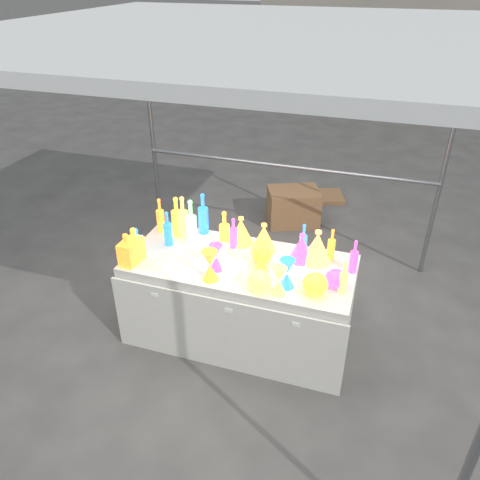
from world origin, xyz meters
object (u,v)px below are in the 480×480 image
(cardboard_box_closed, at_px, (293,207))
(globe_0, at_px, (315,285))
(display_table, at_px, (240,300))
(decanter_0, at_px, (134,244))
(lampshade_0, at_px, (241,230))
(hourglass_0, at_px, (210,265))
(bottle_0, at_px, (177,216))

(cardboard_box_closed, bearing_deg, globe_0, -97.65)
(display_table, relative_size, globe_0, 10.08)
(decanter_0, bearing_deg, lampshade_0, 44.76)
(display_table, bearing_deg, hourglass_0, -115.67)
(bottle_0, distance_m, globe_0, 1.37)
(cardboard_box_closed, bearing_deg, lampshade_0, -115.12)
(cardboard_box_closed, relative_size, bottle_0, 1.69)
(cardboard_box_closed, height_order, hourglass_0, hourglass_0)
(decanter_0, xyz_separation_m, globe_0, (1.44, -0.02, -0.07))
(cardboard_box_closed, distance_m, hourglass_0, 2.52)
(display_table, bearing_deg, lampshade_0, 105.93)
(globe_0, bearing_deg, cardboard_box_closed, 105.24)
(display_table, xyz_separation_m, globe_0, (0.63, -0.22, 0.45))
(bottle_0, bearing_deg, display_table, -21.68)
(display_table, bearing_deg, cardboard_box_closed, 90.28)
(cardboard_box_closed, xyz_separation_m, bottle_0, (-0.64, -1.88, 0.71))
(bottle_0, relative_size, globe_0, 1.95)
(cardboard_box_closed, relative_size, hourglass_0, 2.45)
(cardboard_box_closed, relative_size, lampshade_0, 2.49)
(cardboard_box_closed, height_order, globe_0, globe_0)
(cardboard_box_closed, height_order, bottle_0, bottle_0)
(display_table, xyz_separation_m, bottle_0, (-0.65, 0.26, 0.55))
(bottle_0, bearing_deg, cardboard_box_closed, 71.26)
(cardboard_box_closed, distance_m, decanter_0, 2.57)
(cardboard_box_closed, relative_size, decanter_0, 2.13)
(cardboard_box_closed, xyz_separation_m, decanter_0, (-0.79, -2.35, 0.67))
(display_table, xyz_separation_m, cardboard_box_closed, (-0.01, 2.14, -0.16))
(bottle_0, xyz_separation_m, globe_0, (1.28, -0.48, -0.11))
(hourglass_0, bearing_deg, bottle_0, 133.42)
(decanter_0, height_order, globe_0, decanter_0)
(hourglass_0, xyz_separation_m, globe_0, (0.77, 0.06, -0.05))
(bottle_0, distance_m, hourglass_0, 0.75)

